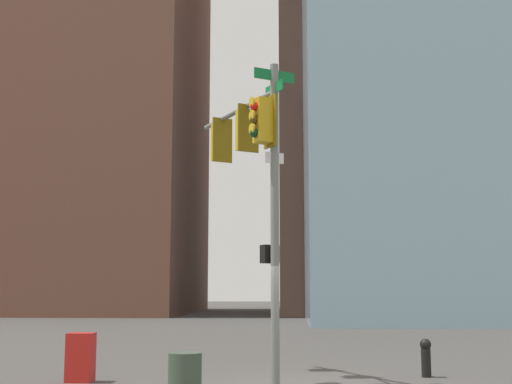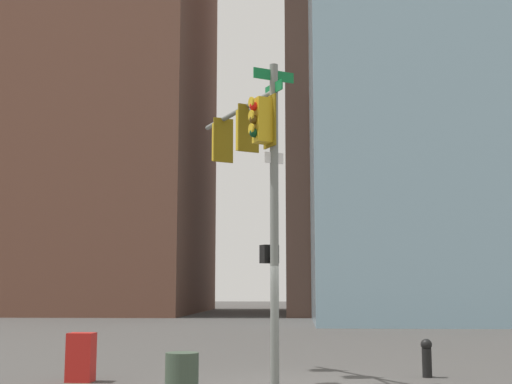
{
  "view_description": "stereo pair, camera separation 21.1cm",
  "coord_description": "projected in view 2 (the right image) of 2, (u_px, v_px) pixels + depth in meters",
  "views": [
    {
      "loc": [
        -15.15,
        0.04,
        2.0
      ],
      "look_at": [
        0.57,
        0.81,
        4.23
      ],
      "focal_mm": 48.32,
      "sensor_mm": 36.0,
      "label": 1
    },
    {
      "loc": [
        -15.14,
        -0.17,
        2.0
      ],
      "look_at": [
        0.57,
        0.81,
        4.23
      ],
      "focal_mm": 48.32,
      "sensor_mm": 36.0,
      "label": 2
    }
  ],
  "objects": [
    {
      "name": "building_brick_nearside",
      "position": [
        108.0,
        106.0,
        62.43
      ],
      "size": [
        22.79,
        17.17,
        37.01
      ],
      "primitive_type": "cube",
      "color": "brown",
      "rests_on": "ground_plane"
    },
    {
      "name": "ground_plane",
      "position": [
        292.0,
        384.0,
        14.69
      ],
      "size": [
        200.0,
        200.0,
        0.0
      ],
      "primitive_type": "plane",
      "color": "#423F3D"
    },
    {
      "name": "fire_hydrant",
      "position": [
        427.0,
        356.0,
        15.8
      ],
      "size": [
        0.34,
        0.26,
        0.87
      ],
      "color": "black",
      "rests_on": "ground_plane"
    },
    {
      "name": "signal_pole_assembly",
      "position": [
        251.0,
        157.0,
        16.1
      ],
      "size": [
        3.8,
        2.44,
        7.01
      ],
      "rotation": [
        0.0,
        0.0,
        0.52
      ],
      "color": "slate",
      "rests_on": "ground_plane"
    },
    {
      "name": "newspaper_box",
      "position": [
        81.0,
        357.0,
        15.1
      ],
      "size": [
        0.45,
        0.57,
        1.05
      ],
      "primitive_type": "cube",
      "rotation": [
        0.0,
        0.0,
        -0.03
      ],
      "color": "red",
      "rests_on": "ground_plane"
    },
    {
      "name": "litter_bin",
      "position": [
        182.0,
        382.0,
        11.47
      ],
      "size": [
        0.56,
        0.56,
        0.95
      ],
      "primitive_type": "cylinder",
      "color": "#384738",
      "rests_on": "ground_plane"
    },
    {
      "name": "building_brick_midblock",
      "position": [
        373.0,
        50.0,
        62.78
      ],
      "size": [
        23.88,
        15.67,
        47.26
      ],
      "primitive_type": "cube",
      "color": "#4C3328",
      "rests_on": "ground_plane"
    }
  ]
}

